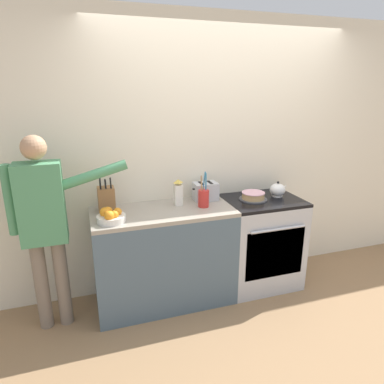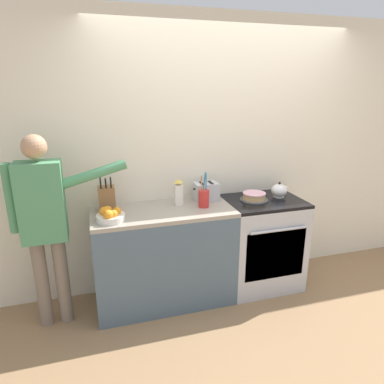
{
  "view_description": "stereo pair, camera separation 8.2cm",
  "coord_description": "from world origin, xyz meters",
  "px_view_note": "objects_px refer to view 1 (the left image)",
  "views": [
    {
      "loc": [
        -1.32,
        -2.48,
        1.95
      ],
      "look_at": [
        -0.42,
        0.26,
        1.06
      ],
      "focal_mm": 32.0,
      "sensor_mm": 36.0,
      "label": 1
    },
    {
      "loc": [
        -1.24,
        -2.51,
        1.95
      ],
      "look_at": [
        -0.42,
        0.26,
        1.06
      ],
      "focal_mm": 32.0,
      "sensor_mm": 36.0,
      "label": 2
    }
  ],
  "objects_px": {
    "fruit_bowl": "(111,216)",
    "toaster": "(205,191)",
    "layer_cake": "(253,196)",
    "stove_range": "(260,242)",
    "tea_kettle": "(278,190)",
    "knife_block": "(106,199)",
    "person_baker": "(44,219)",
    "milk_carton": "(178,193)",
    "utensil_crock": "(204,197)"
  },
  "relations": [
    {
      "from": "stove_range",
      "to": "person_baker",
      "type": "height_order",
      "value": "person_baker"
    },
    {
      "from": "stove_range",
      "to": "toaster",
      "type": "height_order",
      "value": "toaster"
    },
    {
      "from": "tea_kettle",
      "to": "utensil_crock",
      "type": "relative_size",
      "value": 0.58
    },
    {
      "from": "fruit_bowl",
      "to": "toaster",
      "type": "xyz_separation_m",
      "value": [
        0.92,
        0.29,
        0.04
      ]
    },
    {
      "from": "toaster",
      "to": "person_baker",
      "type": "height_order",
      "value": "person_baker"
    },
    {
      "from": "milk_carton",
      "to": "knife_block",
      "type": "bearing_deg",
      "value": 177.53
    },
    {
      "from": "stove_range",
      "to": "fruit_bowl",
      "type": "bearing_deg",
      "value": -174.76
    },
    {
      "from": "tea_kettle",
      "to": "milk_carton",
      "type": "bearing_deg",
      "value": 177.24
    },
    {
      "from": "toaster",
      "to": "milk_carton",
      "type": "height_order",
      "value": "milk_carton"
    },
    {
      "from": "person_baker",
      "to": "knife_block",
      "type": "bearing_deg",
      "value": 31.6
    },
    {
      "from": "knife_block",
      "to": "person_baker",
      "type": "xyz_separation_m",
      "value": [
        -0.49,
        -0.17,
        -0.05
      ]
    },
    {
      "from": "stove_range",
      "to": "toaster",
      "type": "relative_size",
      "value": 3.79
    },
    {
      "from": "tea_kettle",
      "to": "fruit_bowl",
      "type": "bearing_deg",
      "value": -173.9
    },
    {
      "from": "knife_block",
      "to": "milk_carton",
      "type": "xyz_separation_m",
      "value": [
        0.64,
        -0.03,
        0.0
      ]
    },
    {
      "from": "toaster",
      "to": "layer_cake",
      "type": "bearing_deg",
      "value": -18.04
    },
    {
      "from": "knife_block",
      "to": "toaster",
      "type": "bearing_deg",
      "value": 2.57
    },
    {
      "from": "fruit_bowl",
      "to": "toaster",
      "type": "relative_size",
      "value": 0.97
    },
    {
      "from": "layer_cake",
      "to": "toaster",
      "type": "xyz_separation_m",
      "value": [
        -0.44,
        0.14,
        0.05
      ]
    },
    {
      "from": "stove_range",
      "to": "layer_cake",
      "type": "xyz_separation_m",
      "value": [
        -0.1,
        0.02,
        0.49
      ]
    },
    {
      "from": "tea_kettle",
      "to": "person_baker",
      "type": "xyz_separation_m",
      "value": [
        -2.14,
        -0.1,
        -0.01
      ]
    },
    {
      "from": "stove_range",
      "to": "toaster",
      "type": "bearing_deg",
      "value": 163.38
    },
    {
      "from": "toaster",
      "to": "milk_carton",
      "type": "xyz_separation_m",
      "value": [
        -0.29,
        -0.07,
        0.03
      ]
    },
    {
      "from": "tea_kettle",
      "to": "fruit_bowl",
      "type": "height_order",
      "value": "tea_kettle"
    },
    {
      "from": "stove_range",
      "to": "tea_kettle",
      "type": "bearing_deg",
      "value": 12.78
    },
    {
      "from": "layer_cake",
      "to": "knife_block",
      "type": "distance_m",
      "value": 1.37
    },
    {
      "from": "milk_carton",
      "to": "stove_range",
      "type": "bearing_deg",
      "value": -6.26
    },
    {
      "from": "tea_kettle",
      "to": "fruit_bowl",
      "type": "xyz_separation_m",
      "value": [
        -1.64,
        -0.18,
        -0.02
      ]
    },
    {
      "from": "utensil_crock",
      "to": "tea_kettle",
      "type": "bearing_deg",
      "value": 4.72
    },
    {
      "from": "layer_cake",
      "to": "tea_kettle",
      "type": "xyz_separation_m",
      "value": [
        0.28,
        0.02,
        0.03
      ]
    },
    {
      "from": "fruit_bowl",
      "to": "utensil_crock",
      "type": "bearing_deg",
      "value": 7.43
    },
    {
      "from": "knife_block",
      "to": "person_baker",
      "type": "relative_size",
      "value": 0.19
    },
    {
      "from": "stove_range",
      "to": "person_baker",
      "type": "relative_size",
      "value": 0.56
    },
    {
      "from": "utensil_crock",
      "to": "layer_cake",
      "type": "bearing_deg",
      "value": 4.57
    },
    {
      "from": "person_baker",
      "to": "toaster",
      "type": "bearing_deg",
      "value": 20.67
    },
    {
      "from": "fruit_bowl",
      "to": "milk_carton",
      "type": "distance_m",
      "value": 0.67
    },
    {
      "from": "tea_kettle",
      "to": "knife_block",
      "type": "relative_size",
      "value": 0.59
    },
    {
      "from": "layer_cake",
      "to": "stove_range",
      "type": "bearing_deg",
      "value": -10.01
    },
    {
      "from": "layer_cake",
      "to": "knife_block",
      "type": "xyz_separation_m",
      "value": [
        -1.36,
        0.1,
        0.08
      ]
    },
    {
      "from": "knife_block",
      "to": "utensil_crock",
      "type": "bearing_deg",
      "value": -9.61
    },
    {
      "from": "knife_block",
      "to": "utensil_crock",
      "type": "relative_size",
      "value": 0.97
    },
    {
      "from": "fruit_bowl",
      "to": "milk_carton",
      "type": "xyz_separation_m",
      "value": [
        0.63,
        0.22,
        0.07
      ]
    },
    {
      "from": "stove_range",
      "to": "utensil_crock",
      "type": "xyz_separation_m",
      "value": [
        -0.62,
        -0.02,
        0.54
      ]
    },
    {
      "from": "tea_kettle",
      "to": "milk_carton",
      "type": "height_order",
      "value": "milk_carton"
    },
    {
      "from": "toaster",
      "to": "tea_kettle",
      "type": "bearing_deg",
      "value": -9.29
    },
    {
      "from": "tea_kettle",
      "to": "fruit_bowl",
      "type": "relative_size",
      "value": 0.8
    },
    {
      "from": "toaster",
      "to": "milk_carton",
      "type": "distance_m",
      "value": 0.3
    },
    {
      "from": "tea_kettle",
      "to": "layer_cake",
      "type": "bearing_deg",
      "value": -174.99
    },
    {
      "from": "toaster",
      "to": "milk_carton",
      "type": "bearing_deg",
      "value": -166.65
    },
    {
      "from": "stove_range",
      "to": "fruit_bowl",
      "type": "relative_size",
      "value": 3.93
    },
    {
      "from": "knife_block",
      "to": "fruit_bowl",
      "type": "relative_size",
      "value": 1.35
    }
  ]
}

